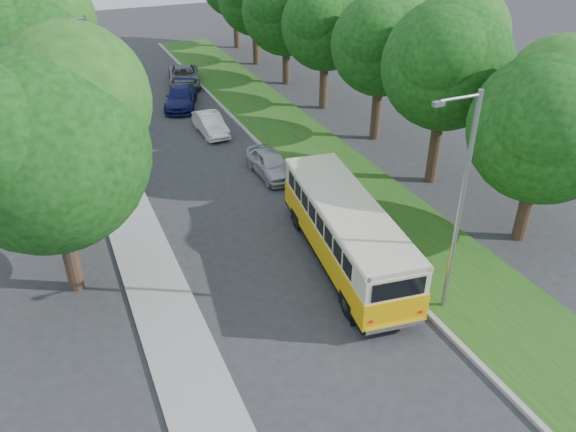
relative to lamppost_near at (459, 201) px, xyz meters
name	(u,v)px	position (x,y,z in m)	size (l,w,h in m)	color
ground	(304,298)	(-4.21, 2.50, -4.37)	(120.00, 120.00, 0.00)	#2D2D30
curb	(328,213)	(-0.61, 7.50, -4.29)	(0.20, 70.00, 0.15)	gray
grass_verge	(373,203)	(1.74, 7.50, -4.30)	(4.50, 70.00, 0.13)	#234D14
sidewalk	(144,256)	(-9.01, 7.50, -4.31)	(2.20, 70.00, 0.12)	gray
treeline	(223,26)	(-1.06, 20.49, 1.56)	(24.27, 41.91, 9.46)	#332319
lamppost_near	(459,201)	(0.00, 0.00, 0.00)	(1.71, 0.16, 8.00)	gray
lamppost_far	(94,82)	(-8.91, 18.50, -0.25)	(1.71, 0.16, 7.50)	gray
warning_sign	(118,153)	(-8.71, 14.48, -2.66)	(0.56, 0.10, 2.50)	gray
vintage_bus	(346,233)	(-1.78, 3.88, -2.99)	(2.39, 9.28, 2.76)	#FFBB08
car_silver	(271,163)	(-1.46, 12.38, -3.70)	(1.57, 3.90, 1.33)	#B2B2B7
car_white	(210,124)	(-2.64, 19.11, -3.76)	(1.30, 3.72, 1.22)	white
car_blue	(181,97)	(-3.04, 24.56, -3.69)	(1.90, 4.67, 1.35)	#121852
car_grey	(184,76)	(-1.62, 29.24, -3.69)	(2.24, 4.86, 1.35)	slate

